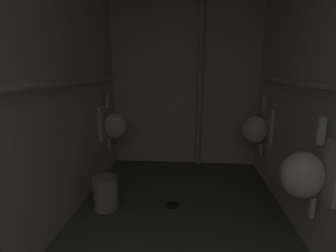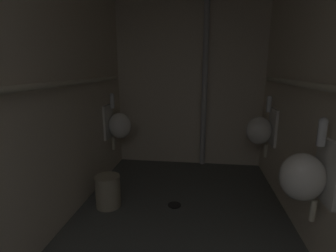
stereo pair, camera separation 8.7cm
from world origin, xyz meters
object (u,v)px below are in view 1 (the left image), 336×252
floor_drain (173,205)px  waste_bin (106,193)px  standpipe_back_wall (200,80)px  urinal_right_mid (305,173)px  urinal_right_far (256,129)px  urinal_left_mid (114,125)px

floor_drain → waste_bin: size_ratio=0.42×
standpipe_back_wall → floor_drain: (-0.29, -1.18, -1.24)m
urinal_right_mid → urinal_right_far: 1.34m
standpipe_back_wall → waste_bin: 1.93m
urinal_left_mid → standpipe_back_wall: 1.33m
standpipe_back_wall → urinal_left_mid: bearing=-157.9°
urinal_right_mid → floor_drain: size_ratio=5.39×
urinal_left_mid → standpipe_back_wall: standpipe_back_wall is taller
standpipe_back_wall → urinal_right_mid: bearing=-69.6°
urinal_right_far → standpipe_back_wall: standpipe_back_wall is taller
urinal_right_mid → floor_drain: urinal_right_mid is taller
urinal_right_far → standpipe_back_wall: (-0.68, 0.50, 0.56)m
urinal_right_far → floor_drain: 1.37m
urinal_left_mid → urinal_right_mid: 2.27m
floor_drain → urinal_right_far: bearing=34.7°
urinal_right_mid → urinal_right_far: same height
urinal_left_mid → urinal_right_far: bearing=-1.5°
standpipe_back_wall → urinal_right_far: bearing=-36.1°
urinal_left_mid → waste_bin: 0.98m
urinal_right_far → standpipe_back_wall: size_ratio=0.31×
urinal_right_far → waste_bin: (-1.66, -0.78, -0.52)m
urinal_right_far → waste_bin: size_ratio=2.27×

